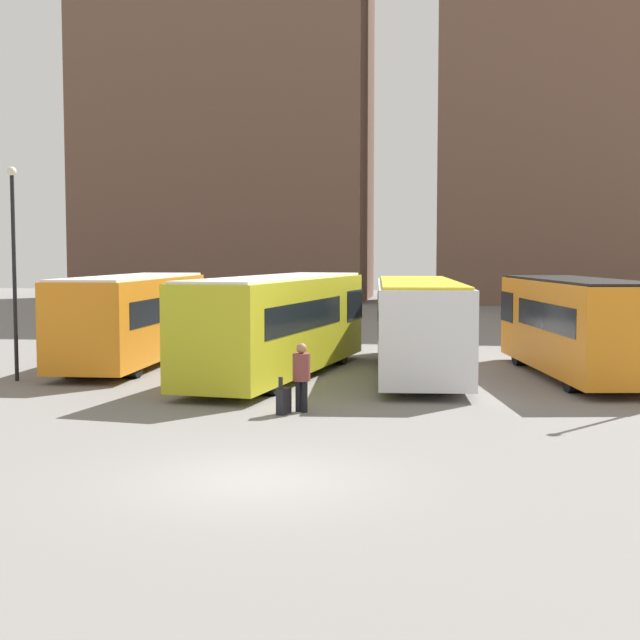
{
  "coord_description": "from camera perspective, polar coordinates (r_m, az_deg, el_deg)",
  "views": [
    {
      "loc": [
        3.16,
        -14.89,
        3.91
      ],
      "look_at": [
        -0.02,
        8.73,
        2.13
      ],
      "focal_mm": 50.0,
      "sensor_mm": 36.0,
      "label": 1
    }
  ],
  "objects": [
    {
      "name": "bus_0",
      "position": [
        31.86,
        -11.83,
        0.22
      ],
      "size": [
        2.76,
        10.17,
        3.14
      ],
      "rotation": [
        0.0,
        0.0,
        1.59
      ],
      "color": "orange",
      "rests_on": "ground_plane"
    },
    {
      "name": "lamp_post_0",
      "position": [
        28.7,
        -19.0,
        3.79
      ],
      "size": [
        0.28,
        0.28,
        6.53
      ],
      "color": "black",
      "rests_on": "ground_plane"
    },
    {
      "name": "suitcase",
      "position": [
        21.79,
        -2.34,
        -5.19
      ],
      "size": [
        0.33,
        0.48,
        0.93
      ],
      "rotation": [
        0.0,
        0.0,
        1.23
      ],
      "color": "black",
      "rests_on": "ground_plane"
    },
    {
      "name": "bus_3",
      "position": [
        29.25,
        16.09,
        -0.24
      ],
      "size": [
        4.09,
        10.05,
        3.12
      ],
      "rotation": [
        0.0,
        0.0,
        1.73
      ],
      "color": "orange",
      "rests_on": "ground_plane"
    },
    {
      "name": "building_block_right",
      "position": [
        77.62,
        18.9,
        15.74
      ],
      "size": [
        29.27,
        14.34,
        39.26
      ],
      "color": "brown",
      "rests_on": "ground_plane"
    },
    {
      "name": "traveler",
      "position": [
        21.96,
        -1.19,
        -3.3
      ],
      "size": [
        0.56,
        0.56,
        1.71
      ],
      "rotation": [
        0.0,
        0.0,
        1.23
      ],
      "color": "black",
      "rests_on": "ground_plane"
    },
    {
      "name": "ground_plane",
      "position": [
        15.72,
        -4.24,
        -10.15
      ],
      "size": [
        160.0,
        160.0,
        0.0
      ],
      "primitive_type": "plane",
      "color": "slate"
    },
    {
      "name": "bus_2",
      "position": [
        29.33,
        6.28,
        -0.15
      ],
      "size": [
        3.44,
        12.1,
        3.03
      ],
      "rotation": [
        0.0,
        0.0,
        1.64
      ],
      "color": "silver",
      "rests_on": "ground_plane"
    },
    {
      "name": "building_block_left",
      "position": [
        78.68,
        -5.81,
        17.07
      ],
      "size": [
        23.37,
        14.25,
        42.7
      ],
      "color": "brown",
      "rests_on": "ground_plane"
    },
    {
      "name": "bus_1",
      "position": [
        28.31,
        -2.57,
        -0.13
      ],
      "size": [
        4.3,
        11.78,
        3.2
      ],
      "rotation": [
        0.0,
        0.0,
        1.41
      ],
      "color": "gold",
      "rests_on": "ground_plane"
    }
  ]
}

